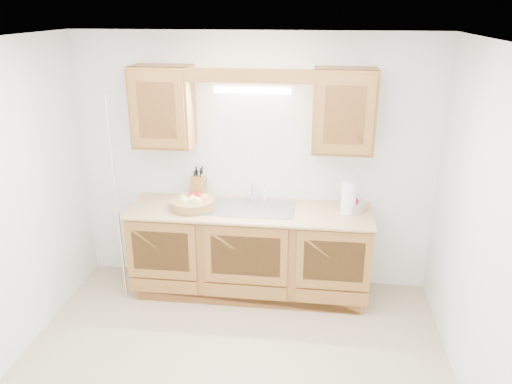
# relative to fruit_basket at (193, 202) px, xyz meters

# --- Properties ---
(room) EXTENTS (3.52, 3.50, 2.50)m
(room) POSITION_rel_fruit_basket_xyz_m (0.54, -1.15, 0.29)
(room) COLOR tan
(room) RESTS_ON ground
(base_cabinets) EXTENTS (2.20, 0.60, 0.86)m
(base_cabinets) POSITION_rel_fruit_basket_xyz_m (0.54, 0.05, -0.52)
(base_cabinets) COLOR olive
(base_cabinets) RESTS_ON ground
(countertop) EXTENTS (2.30, 0.63, 0.04)m
(countertop) POSITION_rel_fruit_basket_xyz_m (0.54, 0.03, -0.08)
(countertop) COLOR tan
(countertop) RESTS_ON base_cabinets
(upper_cabinet_left) EXTENTS (0.55, 0.33, 0.75)m
(upper_cabinet_left) POSITION_rel_fruit_basket_xyz_m (-0.29, 0.18, 0.87)
(upper_cabinet_left) COLOR olive
(upper_cabinet_left) RESTS_ON room
(upper_cabinet_right) EXTENTS (0.55, 0.33, 0.75)m
(upper_cabinet_right) POSITION_rel_fruit_basket_xyz_m (1.37, 0.18, 0.87)
(upper_cabinet_right) COLOR olive
(upper_cabinet_right) RESTS_ON room
(valance) EXTENTS (2.20, 0.05, 0.12)m
(valance) POSITION_rel_fruit_basket_xyz_m (0.54, 0.04, 1.18)
(valance) COLOR olive
(valance) RESTS_ON room
(fluorescent_fixture) EXTENTS (0.76, 0.08, 0.08)m
(fluorescent_fixture) POSITION_rel_fruit_basket_xyz_m (0.54, 0.26, 1.04)
(fluorescent_fixture) COLOR white
(fluorescent_fixture) RESTS_ON room
(sink) EXTENTS (0.84, 0.46, 0.36)m
(sink) POSITION_rel_fruit_basket_xyz_m (0.54, 0.05, -0.13)
(sink) COLOR #9E9EA3
(sink) RESTS_ON countertop
(wire_shelf_pole) EXTENTS (0.03, 0.03, 2.00)m
(wire_shelf_pole) POSITION_rel_fruit_basket_xyz_m (-0.66, -0.22, 0.04)
(wire_shelf_pole) COLOR silver
(wire_shelf_pole) RESTS_ON ground
(outlet_plate) EXTENTS (0.08, 0.01, 0.12)m
(outlet_plate) POSITION_rel_fruit_basket_xyz_m (1.49, 0.34, 0.19)
(outlet_plate) COLOR white
(outlet_plate) RESTS_ON room
(fruit_basket) EXTENTS (0.50, 0.50, 0.13)m
(fruit_basket) POSITION_rel_fruit_basket_xyz_m (0.00, 0.00, 0.00)
(fruit_basket) COLOR #B48948
(fruit_basket) RESTS_ON countertop
(knife_block) EXTENTS (0.14, 0.20, 0.33)m
(knife_block) POSITION_rel_fruit_basket_xyz_m (0.00, 0.24, 0.06)
(knife_block) COLOR olive
(knife_block) RESTS_ON countertop
(orange_canister) EXTENTS (0.10, 0.10, 0.24)m
(orange_canister) POSITION_rel_fruit_basket_xyz_m (0.00, 0.28, 0.07)
(orange_canister) COLOR orange
(orange_canister) RESTS_ON countertop
(soap_bottle) EXTENTS (0.08, 0.08, 0.18)m
(soap_bottle) POSITION_rel_fruit_basket_xyz_m (0.00, 0.21, 0.03)
(soap_bottle) COLOR #2361B2
(soap_bottle) RESTS_ON countertop
(sponge) EXTENTS (0.14, 0.11, 0.03)m
(sponge) POSITION_rel_fruit_basket_xyz_m (0.00, 0.29, -0.05)
(sponge) COLOR #CC333F
(sponge) RESTS_ON countertop
(paper_towel) EXTENTS (0.18, 0.18, 0.35)m
(paper_towel) POSITION_rel_fruit_basket_xyz_m (1.45, 0.05, 0.09)
(paper_towel) COLOR silver
(paper_towel) RESTS_ON countertop
(apple_bowl) EXTENTS (0.32, 0.32, 0.13)m
(apple_bowl) POSITION_rel_fruit_basket_xyz_m (1.49, 0.11, -0.00)
(apple_bowl) COLOR silver
(apple_bowl) RESTS_ON countertop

